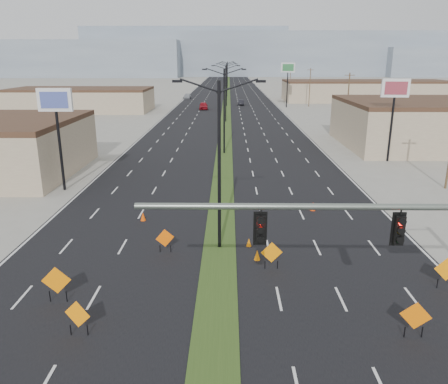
{
  "coord_description": "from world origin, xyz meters",
  "views": [
    {
      "loc": [
        0.54,
        -12.71,
        11.14
      ],
      "look_at": [
        0.26,
        13.23,
        3.2
      ],
      "focal_mm": 35.0,
      "sensor_mm": 36.0,
      "label": 1
    }
  ],
  "objects_px": {
    "construction_sign_3": "(272,253)",
    "construction_sign_4": "(415,317)",
    "cone_3": "(143,216)",
    "streetlight_3": "(227,83)",
    "streetlight_0": "(219,162)",
    "construction_sign_1": "(56,281)",
    "car_left": "(203,106)",
    "construction_sign_0": "(77,315)",
    "pole_sign_east_far": "(288,71)",
    "streetlight_5": "(227,75)",
    "cone_1": "(257,255)",
    "car_mid": "(241,102)",
    "car_far": "(187,96)",
    "pole_sign_west": "(56,108)",
    "construction_sign_5": "(447,270)",
    "streetlight_1": "(224,109)",
    "streetlight_6": "(228,73)",
    "cone_0": "(249,242)",
    "construction_sign_2": "(165,239)",
    "streetlight_4": "(227,78)",
    "streetlight_2": "(226,92)",
    "cone_2": "(313,206)",
    "pole_sign_east_near": "(395,95)"
  },
  "relations": [
    {
      "from": "construction_sign_3",
      "to": "construction_sign_4",
      "type": "height_order",
      "value": "construction_sign_4"
    },
    {
      "from": "cone_3",
      "to": "streetlight_3",
      "type": "bearing_deg",
      "value": 85.98
    },
    {
      "from": "streetlight_0",
      "to": "construction_sign_1",
      "type": "relative_size",
      "value": 5.47
    },
    {
      "from": "streetlight_0",
      "to": "car_left",
      "type": "height_order",
      "value": "streetlight_0"
    },
    {
      "from": "construction_sign_0",
      "to": "pole_sign_east_far",
      "type": "height_order",
      "value": "pole_sign_east_far"
    },
    {
      "from": "streetlight_5",
      "to": "pole_sign_east_far",
      "type": "bearing_deg",
      "value": -76.34
    },
    {
      "from": "cone_1",
      "to": "cone_3",
      "type": "xyz_separation_m",
      "value": [
        -7.78,
        6.31,
        0.01
      ]
    },
    {
      "from": "car_mid",
      "to": "cone_3",
      "type": "distance_m",
      "value": 81.9
    },
    {
      "from": "construction_sign_1",
      "to": "car_far",
      "type": "bearing_deg",
      "value": 87.1
    },
    {
      "from": "cone_1",
      "to": "pole_sign_west",
      "type": "bearing_deg",
      "value": 139.28
    },
    {
      "from": "streetlight_5",
      "to": "construction_sign_0",
      "type": "height_order",
      "value": "streetlight_5"
    },
    {
      "from": "cone_3",
      "to": "construction_sign_5",
      "type": "bearing_deg",
      "value": -28.97
    },
    {
      "from": "streetlight_0",
      "to": "car_far",
      "type": "distance_m",
      "value": 104.57
    },
    {
      "from": "construction_sign_3",
      "to": "streetlight_1",
      "type": "bearing_deg",
      "value": 90.63
    },
    {
      "from": "streetlight_6",
      "to": "cone_3",
      "type": "distance_m",
      "value": 163.61
    },
    {
      "from": "cone_0",
      "to": "pole_sign_east_far",
      "type": "bearing_deg",
      "value": 81.19
    },
    {
      "from": "streetlight_0",
      "to": "streetlight_3",
      "type": "xyz_separation_m",
      "value": [
        0.0,
        84.0,
        0.0
      ]
    },
    {
      "from": "streetlight_1",
      "to": "construction_sign_2",
      "type": "xyz_separation_m",
      "value": [
        -3.23,
        -28.73,
        -4.56
      ]
    },
    {
      "from": "streetlight_4",
      "to": "streetlight_6",
      "type": "relative_size",
      "value": 1.0
    },
    {
      "from": "streetlight_0",
      "to": "car_left",
      "type": "relative_size",
      "value": 2.11
    },
    {
      "from": "car_mid",
      "to": "pole_sign_west",
      "type": "distance_m",
      "value": 76.1
    },
    {
      "from": "cone_0",
      "to": "pole_sign_west",
      "type": "distance_m",
      "value": 21.03
    },
    {
      "from": "construction_sign_1",
      "to": "car_mid",
      "type": "bearing_deg",
      "value": 78.18
    },
    {
      "from": "car_mid",
      "to": "construction_sign_5",
      "type": "relative_size",
      "value": 2.35
    },
    {
      "from": "streetlight_1",
      "to": "streetlight_2",
      "type": "height_order",
      "value": "same"
    },
    {
      "from": "streetlight_0",
      "to": "construction_sign_2",
      "type": "height_order",
      "value": "streetlight_0"
    },
    {
      "from": "cone_2",
      "to": "streetlight_3",
      "type": "bearing_deg",
      "value": 95.19
    },
    {
      "from": "pole_sign_west",
      "to": "streetlight_4",
      "type": "bearing_deg",
      "value": 81.47
    },
    {
      "from": "construction_sign_3",
      "to": "streetlight_2",
      "type": "bearing_deg",
      "value": 88.06
    },
    {
      "from": "car_far",
      "to": "construction_sign_5",
      "type": "height_order",
      "value": "construction_sign_5"
    },
    {
      "from": "construction_sign_5",
      "to": "cone_0",
      "type": "bearing_deg",
      "value": 153.35
    },
    {
      "from": "streetlight_5",
      "to": "pole_sign_east_near",
      "type": "height_order",
      "value": "streetlight_5"
    },
    {
      "from": "streetlight_3",
      "to": "streetlight_4",
      "type": "relative_size",
      "value": 1.0
    },
    {
      "from": "construction_sign_0",
      "to": "construction_sign_3",
      "type": "xyz_separation_m",
      "value": [
        8.62,
        6.16,
        -0.02
      ]
    },
    {
      "from": "cone_0",
      "to": "cone_1",
      "type": "relative_size",
      "value": 0.86
    },
    {
      "from": "construction_sign_0",
      "to": "construction_sign_2",
      "type": "distance_m",
      "value": 8.63
    },
    {
      "from": "car_far",
      "to": "cone_2",
      "type": "height_order",
      "value": "car_far"
    },
    {
      "from": "streetlight_1",
      "to": "pole_sign_east_near",
      "type": "bearing_deg",
      "value": -12.32
    },
    {
      "from": "streetlight_5",
      "to": "pole_sign_east_near",
      "type": "relative_size",
      "value": 1.1
    },
    {
      "from": "construction_sign_3",
      "to": "pole_sign_east_near",
      "type": "xyz_separation_m",
      "value": [
        15.7,
        26.78,
        6.46
      ]
    },
    {
      "from": "construction_sign_1",
      "to": "construction_sign_4",
      "type": "xyz_separation_m",
      "value": [
        15.82,
        -2.63,
        -0.11
      ]
    },
    {
      "from": "construction_sign_5",
      "to": "pole_sign_east_far",
      "type": "height_order",
      "value": "pole_sign_east_far"
    },
    {
      "from": "cone_1",
      "to": "cone_3",
      "type": "relative_size",
      "value": 0.96
    },
    {
      "from": "streetlight_5",
      "to": "streetlight_3",
      "type": "bearing_deg",
      "value": -90.0
    },
    {
      "from": "car_far",
      "to": "streetlight_4",
      "type": "bearing_deg",
      "value": 39.15
    },
    {
      "from": "streetlight_3",
      "to": "construction_sign_1",
      "type": "bearing_deg",
      "value": -94.79
    },
    {
      "from": "streetlight_6",
      "to": "pole_sign_west",
      "type": "xyz_separation_m",
      "value": [
        -14.0,
        -155.79,
        1.73
      ]
    },
    {
      "from": "streetlight_1",
      "to": "pole_sign_east_near",
      "type": "xyz_separation_m",
      "value": [
        18.62,
        -4.07,
        1.97
      ]
    },
    {
      "from": "streetlight_6",
      "to": "pole_sign_east_near",
      "type": "distance_m",
      "value": 145.28
    },
    {
      "from": "streetlight_0",
      "to": "streetlight_4",
      "type": "xyz_separation_m",
      "value": [
        0.0,
        112.0,
        0.0
      ]
    }
  ]
}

